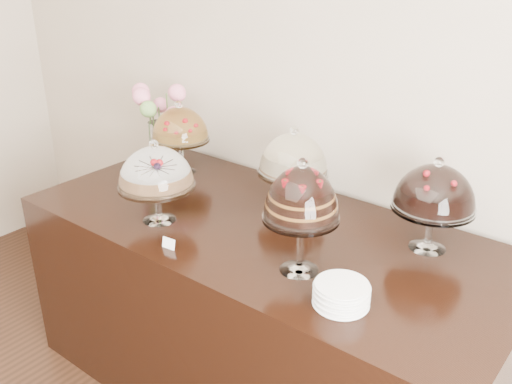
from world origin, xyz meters
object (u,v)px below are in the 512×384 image
Objects in this scene: cake_stand_fruit_tart at (180,127)px; flower_vase at (157,114)px; cake_stand_choco_layer at (302,198)px; plate_stack at (341,294)px; cake_stand_dark_choco at (435,191)px; cake_stand_cheesecake at (293,157)px; cake_stand_sugar_sponge at (156,171)px; display_counter at (263,311)px.

flower_vase is at bearing 164.62° from cake_stand_fruit_tart.
cake_stand_choco_layer reaches higher than plate_stack.
cake_stand_cheesecake is at bearing -178.83° from cake_stand_dark_choco.
cake_stand_dark_choco is at bearing 25.88° from cake_stand_sugar_sponge.
cake_stand_choco_layer reaches higher than cake_stand_dark_choco.
cake_stand_dark_choco reaches higher than cake_stand_sugar_sponge.
display_counter is 0.74m from cake_stand_cheesecake.
cake_stand_choco_layer is at bearing -124.11° from cake_stand_dark_choco.
cake_stand_choco_layer is at bearing -22.12° from cake_stand_fruit_tart.
cake_stand_choco_layer reaches higher than cake_stand_fruit_tart.
display_counter is at bearing -84.98° from cake_stand_cheesecake.
cake_stand_fruit_tart reaches higher than cake_stand_cheesecake.
cake_stand_choco_layer reaches higher than cake_stand_cheesecake.
cake_stand_sugar_sponge is 0.79m from flower_vase.
cake_stand_fruit_tart reaches higher than cake_stand_sugar_sponge.
cake_stand_fruit_tart is at bearing -178.27° from cake_stand_cheesecake.
plate_stack is at bearing -97.38° from cake_stand_dark_choco.
cake_stand_choco_layer is at bearing -31.33° from display_counter.
cake_stand_fruit_tart is at bearing 157.88° from cake_stand_choco_layer.
cake_stand_cheesecake is at bearing -2.82° from flower_vase.
cake_stand_dark_choco is at bearing 1.17° from cake_stand_cheesecake.
cake_stand_fruit_tart is at bearing 157.87° from plate_stack.
flower_vase is (-0.95, 0.05, 0.02)m from cake_stand_cheesecake.
cake_stand_cheesecake is at bearing 95.02° from display_counter.
cake_stand_fruit_tart is 0.26m from flower_vase.
flower_vase reaches higher than plate_stack.
cake_stand_sugar_sponge is (-0.40, -0.24, 0.68)m from display_counter.
display_counter is 0.98m from cake_stand_dark_choco.
cake_stand_cheesecake is 0.66m from cake_stand_dark_choco.
display_counter is 0.84m from cake_stand_choco_layer.
cake_stand_cheesecake is 0.71m from cake_stand_fruit_tart.
display_counter is 0.83m from cake_stand_sugar_sponge.
cake_stand_cheesecake is 2.03× the size of plate_stack.
cake_stand_dark_choco is 1.37m from cake_stand_fruit_tart.
cake_stand_choco_layer is 1.14m from cake_stand_fruit_tart.
cake_stand_cheesecake is 0.99× the size of cake_stand_dark_choco.
cake_stand_fruit_tart is (-1.05, 0.43, -0.05)m from cake_stand_choco_layer.
cake_stand_choco_layer reaches higher than display_counter.
cake_stand_choco_layer is (0.73, 0.04, 0.06)m from cake_stand_sugar_sponge.
plate_stack is (-0.07, -0.56, -0.21)m from cake_stand_dark_choco.
cake_stand_cheesecake is 0.99× the size of cake_stand_fruit_tart.
cake_stand_dark_choco is (1.04, 0.50, 0.02)m from cake_stand_sugar_sponge.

